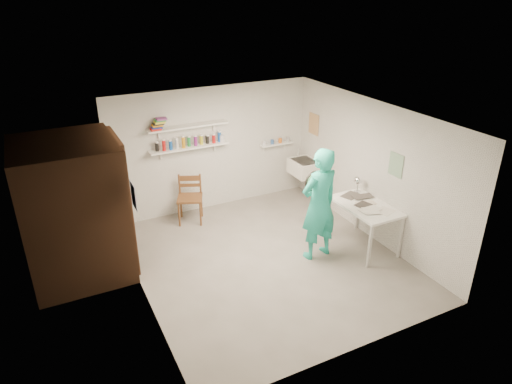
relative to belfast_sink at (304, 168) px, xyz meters
name	(u,v)px	position (x,y,z in m)	size (l,w,h in m)	color
floor	(267,260)	(-1.75, -1.70, -0.71)	(4.00, 4.50, 0.02)	slate
ceiling	(269,115)	(-1.75, -1.70, 1.71)	(4.00, 4.50, 0.02)	silver
wall_back	(213,149)	(-1.75, 0.56, 0.50)	(4.00, 0.02, 2.40)	silver
wall_front	(363,269)	(-1.75, -3.96, 0.50)	(4.00, 0.02, 2.40)	silver
wall_left	(136,221)	(-3.76, -1.70, 0.50)	(0.02, 4.50, 2.40)	silver
wall_right	(372,171)	(0.26, -1.70, 0.50)	(0.02, 4.50, 2.40)	silver
doorway_recess	(122,203)	(-3.74, -0.65, 0.30)	(0.02, 0.90, 2.00)	black
corridor_box	(73,210)	(-4.45, -0.65, 0.35)	(1.40, 1.50, 2.10)	brown
door_lintel	(115,138)	(-3.72, -0.65, 1.35)	(0.06, 1.05, 0.10)	brown
door_jamb_near	(131,217)	(-3.72, -1.15, 0.30)	(0.06, 0.10, 2.00)	brown
door_jamb_far	(117,191)	(-3.72, -0.15, 0.30)	(0.06, 0.10, 2.00)	brown
shelf_lower	(190,147)	(-2.25, 0.43, 0.65)	(1.50, 0.22, 0.03)	white
shelf_upper	(188,126)	(-2.25, 0.43, 1.05)	(1.50, 0.22, 0.03)	white
ledge_shelf	(276,144)	(-0.40, 0.47, 0.42)	(0.70, 0.14, 0.03)	white
poster_left	(133,196)	(-3.74, -1.65, 0.85)	(0.01, 0.28, 0.36)	#334C7F
poster_right_a	(314,124)	(0.24, 0.10, 0.85)	(0.01, 0.34, 0.42)	#995933
poster_right_b	(396,165)	(0.24, -2.25, 0.80)	(0.01, 0.30, 0.38)	#3F724C
belfast_sink	(304,168)	(0.00, 0.00, 0.00)	(0.48, 0.60, 0.30)	white
man	(319,204)	(-0.96, -1.94, 0.23)	(0.68, 0.45, 1.87)	#24B8A0
wall_clock	(314,181)	(-0.93, -1.72, 0.54)	(0.34, 0.34, 0.04)	beige
wooden_chair	(190,198)	(-2.41, 0.11, -0.22)	(0.45, 0.43, 0.97)	brown
work_table	(363,226)	(-0.11, -2.05, -0.31)	(0.71, 1.18, 0.79)	white
desk_lamp	(358,180)	(0.08, -1.58, 0.31)	(0.15, 0.15, 0.15)	white
spray_cans	(189,142)	(-2.25, 0.43, 0.75)	(1.34, 0.06, 0.17)	black
book_stack	(158,124)	(-2.79, 0.43, 1.16)	(0.30, 0.14, 0.20)	red
ledge_pots	(276,141)	(-0.40, 0.47, 0.48)	(0.48, 0.07, 0.09)	silver
papers	(366,204)	(-0.11, -2.05, 0.10)	(0.30, 0.22, 0.03)	silver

